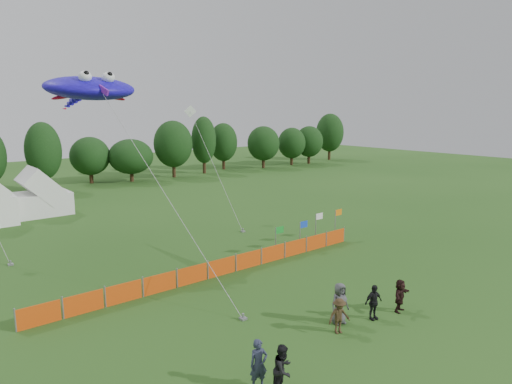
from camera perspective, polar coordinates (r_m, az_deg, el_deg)
ground at (r=22.11m, az=10.26°, el=-15.62°), size 160.00×160.00×0.00m
treeline at (r=60.34m, az=-22.86°, el=4.40°), size 104.57×8.78×8.36m
tent_right at (r=46.29m, az=-25.24°, el=-0.49°), size 4.75×3.80×3.36m
barrier_fence at (r=27.11m, az=-4.33°, el=-9.33°), size 21.90×0.06×1.00m
flag_row at (r=32.27m, az=6.75°, el=-4.38°), size 6.73×0.49×2.26m
spectator_a at (r=16.89m, az=0.33°, el=-20.74°), size 0.76×0.60×1.81m
spectator_b at (r=16.65m, az=3.41°, el=-21.28°), size 1.05×0.93×1.80m
spectator_c at (r=20.76m, az=10.35°, el=-15.00°), size 1.15×0.87×1.59m
spectator_d at (r=22.31m, az=14.47°, el=-13.19°), size 1.03×0.58×1.67m
spectator_e at (r=21.56m, az=10.39°, el=-13.53°), size 1.02×0.75×1.91m
spectator_f at (r=23.45m, az=17.55°, el=-12.25°), size 1.56×0.83×1.61m
stingray_kite at (r=32.25m, az=-20.19°, el=12.01°), size 6.03×22.22×11.97m
small_kite_white at (r=39.29m, az=-6.26°, el=5.56°), size 1.09×7.85×9.94m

